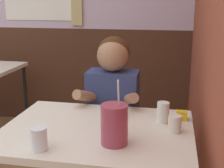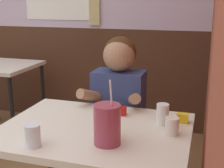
# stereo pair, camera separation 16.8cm
# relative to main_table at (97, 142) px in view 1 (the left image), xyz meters

# --- Properties ---
(brick_wall_right) EXTENTS (0.08, 4.22, 2.70)m
(brick_wall_right) POSITION_rel_main_table_xyz_m (0.58, 0.75, 0.67)
(brick_wall_right) COLOR brown
(brick_wall_right) RESTS_ON ground_plane
(back_wall) EXTENTS (5.99, 0.09, 2.70)m
(back_wall) POSITION_rel_main_table_xyz_m (-0.95, 1.89, 0.67)
(back_wall) COLOR silver
(back_wall) RESTS_ON ground_plane
(main_table) EXTENTS (0.98, 0.74, 0.76)m
(main_table) POSITION_rel_main_table_xyz_m (0.00, 0.00, 0.00)
(main_table) COLOR beige
(main_table) RESTS_ON ground_plane
(person_seated) EXTENTS (0.42, 0.41, 1.17)m
(person_seated) POSITION_rel_main_table_xyz_m (-0.02, 0.53, -0.06)
(person_seated) COLOR navy
(person_seated) RESTS_ON ground_plane
(cocktail_pitcher) EXTENTS (0.12, 0.12, 0.31)m
(cocktail_pitcher) POSITION_rel_main_table_xyz_m (0.12, -0.16, 0.17)
(cocktail_pitcher) COLOR #99384C
(cocktail_pitcher) RESTS_ON main_table
(glass_near_pitcher) EXTENTS (0.07, 0.07, 0.10)m
(glass_near_pitcher) POSITION_rel_main_table_xyz_m (-0.19, -0.28, 0.13)
(glass_near_pitcher) COLOR silver
(glass_near_pitcher) RESTS_ON main_table
(glass_center) EXTENTS (0.07, 0.07, 0.11)m
(glass_center) POSITION_rel_main_table_xyz_m (0.33, 0.15, 0.13)
(glass_center) COLOR silver
(glass_center) RESTS_ON main_table
(glass_far_side) EXTENTS (0.07, 0.07, 0.09)m
(glass_far_side) POSITION_rel_main_table_xyz_m (0.39, 0.04, 0.12)
(glass_far_side) COLOR silver
(glass_far_side) RESTS_ON main_table
(condiment_ketchup) EXTENTS (0.06, 0.04, 0.05)m
(condiment_ketchup) POSITION_rel_main_table_xyz_m (0.08, 0.22, 0.10)
(condiment_ketchup) COLOR #B7140F
(condiment_ketchup) RESTS_ON main_table
(condiment_mustard) EXTENTS (0.06, 0.04, 0.05)m
(condiment_mustard) POSITION_rel_main_table_xyz_m (0.43, 0.21, 0.10)
(condiment_mustard) COLOR yellow
(condiment_mustard) RESTS_ON main_table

